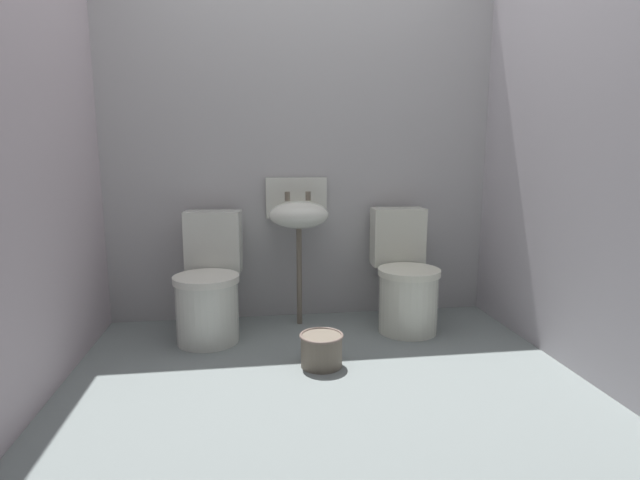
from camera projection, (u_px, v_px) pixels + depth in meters
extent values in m
cube|color=gray|center=(328.00, 397.00, 2.44)|extent=(3.06, 2.73, 0.08)
cube|color=#ACABAB|center=(302.00, 156.00, 3.43)|extent=(3.06, 0.10, 2.27)
cube|color=#B1A3AB|center=(14.00, 157.00, 2.15)|extent=(0.10, 2.53, 2.27)
cube|color=#AAA4AB|center=(591.00, 156.00, 2.53)|extent=(0.10, 2.53, 2.27)
cylinder|color=silver|center=(207.00, 312.00, 3.03)|extent=(0.42, 0.42, 0.38)
cylinder|color=silver|center=(206.00, 279.00, 2.99)|extent=(0.44, 0.44, 0.04)
cube|color=silver|center=(214.00, 241.00, 3.25)|extent=(0.38, 0.22, 0.40)
cylinder|color=silver|center=(408.00, 303.00, 3.20)|extent=(0.39, 0.39, 0.38)
cylinder|color=silver|center=(409.00, 272.00, 3.16)|extent=(0.41, 0.41, 0.04)
cube|color=silver|center=(398.00, 237.00, 3.43)|extent=(0.37, 0.19, 0.40)
cylinder|color=#6E6355|center=(299.00, 277.00, 3.33)|extent=(0.04, 0.04, 0.66)
ellipsoid|color=silver|center=(299.00, 215.00, 3.25)|extent=(0.40, 0.32, 0.18)
cube|color=silver|center=(296.00, 198.00, 3.40)|extent=(0.42, 0.04, 0.28)
cylinder|color=#6E6355|center=(287.00, 196.00, 3.28)|extent=(0.04, 0.04, 0.06)
cylinder|color=#6E6355|center=(308.00, 196.00, 3.30)|extent=(0.04, 0.04, 0.06)
cylinder|color=#6E6355|center=(321.00, 351.00, 2.69)|extent=(0.23, 0.23, 0.17)
torus|color=#756359|center=(321.00, 335.00, 2.68)|extent=(0.24, 0.24, 0.02)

